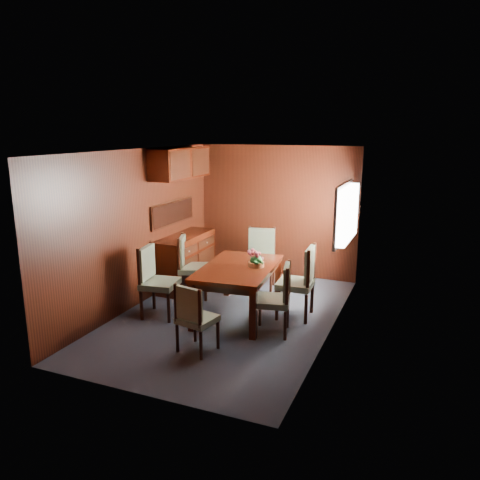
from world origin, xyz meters
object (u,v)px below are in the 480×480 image
at_px(flower_centerpiece, 256,259).
at_px(dining_table, 238,273).
at_px(chair_left_near, 155,277).
at_px(chair_right_near, 278,295).
at_px(sideboard, 185,260).
at_px(chair_head, 194,315).

bearing_deg(flower_centerpiece, dining_table, -161.49).
height_order(chair_left_near, chair_right_near, chair_left_near).
relative_size(chair_right_near, flower_centerpiece, 3.92).
bearing_deg(chair_left_near, dining_table, 104.22).
distance_m(sideboard, flower_centerpiece, 1.85).
xyz_separation_m(chair_right_near, chair_head, (-0.77, -0.93, -0.05)).
distance_m(dining_table, chair_head, 1.33).
distance_m(chair_right_near, chair_head, 1.21).
xyz_separation_m(sideboard, flower_centerpiece, (1.61, -0.80, 0.42)).
bearing_deg(dining_table, flower_centerpiece, 13.50).
bearing_deg(sideboard, dining_table, -32.80).
distance_m(chair_right_near, flower_centerpiece, 0.75).
xyz_separation_m(chair_left_near, chair_head, (1.08, -0.84, -0.10)).
relative_size(chair_right_near, chair_head, 1.10).
xyz_separation_m(sideboard, dining_table, (1.37, -0.88, 0.19)).
distance_m(dining_table, chair_left_near, 1.22).
xyz_separation_m(dining_table, chair_left_near, (-1.12, -0.48, -0.05)).
xyz_separation_m(chair_left_near, flower_centerpiece, (1.36, 0.56, 0.28)).
height_order(dining_table, chair_head, chair_head).
distance_m(sideboard, dining_table, 1.64).
relative_size(sideboard, chair_head, 1.58).
height_order(sideboard, dining_table, sideboard).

